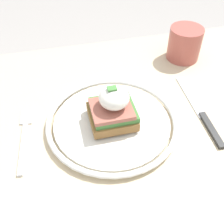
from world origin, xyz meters
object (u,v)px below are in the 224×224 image
sandwich (113,108)px  knife (202,114)px  plate (112,122)px  cup (185,43)px  fork (24,136)px

sandwich → knife: (0.18, -0.02, -0.04)m
plate → cup: size_ratio=3.18×
fork → cup: bearing=24.1°
sandwich → fork: size_ratio=0.54×
plate → sandwich: (0.00, -0.00, 0.04)m
plate → knife: (0.18, -0.02, -0.01)m
plate → fork: (-0.16, 0.01, -0.01)m
plate → sandwich: size_ratio=2.99×
sandwich → knife: bearing=-5.0°
plate → knife: 0.18m
sandwich → cup: sandwich is taller
sandwich → fork: 0.17m
knife → fork: bearing=175.8°
fork → cup: size_ratio=1.95×
cup → knife: bearing=-102.6°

